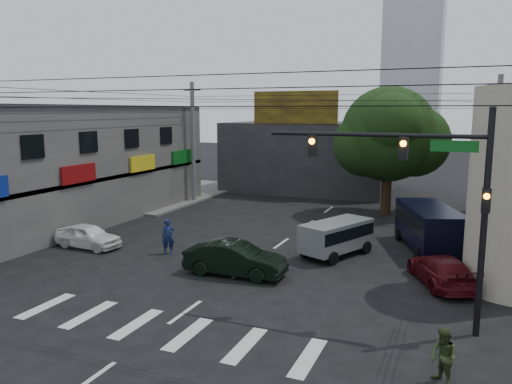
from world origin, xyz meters
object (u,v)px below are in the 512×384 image
Objects in this scene: silver_minivan at (336,239)px; navy_van at (429,229)px; street_tree at (389,134)px; utility_pole_far_left at (193,143)px; pedestrian_olive at (443,357)px; utility_pole_far_right at (495,152)px; white_compact at (88,236)px; maroon_sedan at (441,270)px; traffic_officer at (168,237)px; dark_sedan at (235,259)px; traffic_gantry at (429,183)px.

silver_minivan is 5.00m from navy_van.
utility_pole_far_left is at bearing -176.05° from street_tree.
utility_pole_far_left is 28.31m from pedestrian_olive.
navy_van is (-3.13, -7.23, -3.48)m from utility_pole_far_right.
white_compact is 0.81× the size of maroon_sedan.
street_tree reaches higher than pedestrian_olive.
silver_minivan is (-7.24, -10.07, -3.74)m from utility_pole_far_right.
utility_pole_far_left is 21.00m from utility_pole_far_right.
pedestrian_olive is at bearing -108.77° from white_compact.
silver_minivan is 11.74m from pedestrian_olive.
street_tree is 0.95× the size of utility_pole_far_right.
traffic_officer is 1.15× the size of pedestrian_olive.
dark_sedan reaches higher than maroon_sedan.
utility_pole_far_left reaches higher than traffic_gantry.
white_compact is at bearing -20.10° from maroon_sedan.
street_tree is 18.42m from traffic_gantry.
utility_pole_far_left is at bearing 180.00° from utility_pole_far_right.
white_compact is 18.95m from pedestrian_olive.
utility_pole_far_left is at bearing 77.33° from silver_minivan.
white_compact is 17.61m from navy_van.
silver_minivan is at bearing -36.20° from utility_pole_far_left.
utility_pole_far_right is at bearing 132.93° from pedestrian_olive.
utility_pole_far_left is 1.54× the size of navy_van.
utility_pole_far_right is 1.54× the size of navy_van.
white_compact is at bearing 90.65° from navy_van.
maroon_sedan is at bearing 84.88° from traffic_gantry.
street_tree is 2.34× the size of white_compact.
dark_sedan is (-7.91, 2.35, -4.10)m from traffic_gantry.
street_tree reaches higher than traffic_officer.
utility_pole_far_right is 20.21m from traffic_officer.
silver_minivan is (3.34, 4.58, 0.13)m from dark_sedan.
street_tree is at bearing 150.29° from pedestrian_olive.
street_tree reaches higher than navy_van.
traffic_officer is (-8.53, -14.00, -4.59)m from street_tree.
utility_pole_far_right is 1.99× the size of maroon_sedan.
pedestrian_olive is (4.64, -21.51, -4.70)m from street_tree.
traffic_gantry is at bearing -108.85° from dark_sedan.
traffic_officer is (-7.79, -2.93, 0.03)m from silver_minivan.
utility_pole_far_left is 17.46m from silver_minivan.
street_tree is at bearing 19.70° from silver_minivan.
maroon_sedan is 1.07× the size of silver_minivan.
dark_sedan reaches higher than white_compact.
utility_pole_far_right is 5.99× the size of pedestrian_olive.
traffic_gantry is at bearing -123.11° from silver_minivan.
street_tree is 14.94m from maroon_sedan.
white_compact is 0.62× the size of navy_van.
maroon_sedan is (18.73, -12.48, -3.98)m from utility_pole_far_left.
white_compact is 0.86× the size of silver_minivan.
traffic_officer is (-12.35, 4.00, -3.95)m from traffic_gantry.
silver_minivan is at bearing 123.36° from traffic_gantry.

